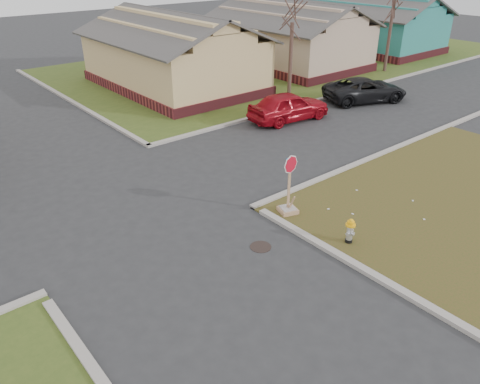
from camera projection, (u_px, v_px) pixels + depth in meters
ground at (190, 268)px, 13.04m from camera, size 120.00×120.00×0.00m
verge_far_right at (291, 58)px, 37.74m from camera, size 37.00×19.00×0.05m
curbs at (110, 201)px, 16.45m from camera, size 80.00×40.00×0.12m
manhole at (261, 247)px, 13.93m from camera, size 0.64×0.64×0.01m
side_house_yellow at (173, 52)px, 28.94m from camera, size 7.60×11.60×4.70m
side_house_tan at (288, 35)px, 34.58m from camera, size 7.60×11.60×4.70m
side_house_teal at (370, 23)px, 40.22m from camera, size 7.60×11.60×4.70m
tree_mid_right at (290, 61)px, 26.91m from camera, size 0.22×0.22×4.20m
tree_far_right at (389, 37)px, 32.63m from camera, size 0.22×0.22×4.76m
fire_hydrant at (350, 229)px, 13.88m from camera, size 0.30×0.30×0.80m
stop_sign at (288, 200)px, 15.48m from camera, size 0.59×0.57×2.07m
red_sedan at (289, 106)px, 23.86m from camera, size 4.54×2.26×1.48m
dark_pickup at (365, 90)px, 26.93m from camera, size 5.31×3.87×1.34m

